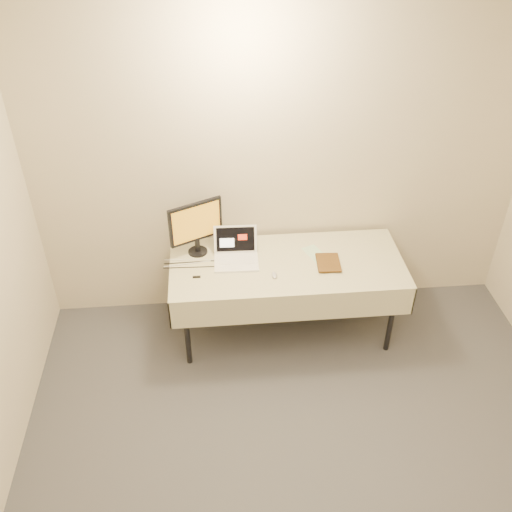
{
  "coord_description": "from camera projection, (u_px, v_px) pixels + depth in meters",
  "views": [
    {
      "loc": [
        -0.57,
        -1.53,
        3.47
      ],
      "look_at": [
        -0.25,
        1.99,
        0.86
      ],
      "focal_mm": 40.0,
      "sensor_mm": 36.0,
      "label": 1
    }
  ],
  "objects": [
    {
      "name": "back_wall",
      "position": [
        282.0,
        167.0,
        4.53
      ],
      "size": [
        4.0,
        0.1,
        2.7
      ],
      "primitive_type": "cube",
      "color": "beige",
      "rests_on": "ground"
    },
    {
      "name": "table",
      "position": [
        287.0,
        269.0,
        4.56
      ],
      "size": [
        1.86,
        0.81,
        0.74
      ],
      "color": "black",
      "rests_on": "ground"
    },
    {
      "name": "laptop",
      "position": [
        236.0,
        253.0,
        4.54
      ],
      "size": [
        0.36,
        0.34,
        0.23
      ],
      "rotation": [
        0.0,
        0.0,
        -0.03
      ],
      "color": "white",
      "rests_on": "table"
    },
    {
      "name": "monitor",
      "position": [
        196.0,
        224.0,
        4.48
      ],
      "size": [
        0.42,
        0.22,
        0.46
      ],
      "rotation": [
        0.0,
        0.0,
        0.44
      ],
      "color": "black",
      "rests_on": "table"
    },
    {
      "name": "book",
      "position": [
        318.0,
        252.0,
        4.43
      ],
      "size": [
        0.18,
        0.03,
        0.24
      ],
      "primitive_type": "imported",
      "rotation": [
        0.0,
        0.0,
        -0.07
      ],
      "color": "brown",
      "rests_on": "table"
    },
    {
      "name": "alarm_clock",
      "position": [
        244.0,
        243.0,
        4.71
      ],
      "size": [
        0.12,
        0.07,
        0.05
      ],
      "rotation": [
        0.0,
        0.0,
        -0.28
      ],
      "color": "black",
      "rests_on": "table"
    },
    {
      "name": "clicker",
      "position": [
        274.0,
        275.0,
        4.38
      ],
      "size": [
        0.04,
        0.08,
        0.02
      ],
      "primitive_type": "ellipsoid",
      "rotation": [
        0.0,
        0.0,
        0.01
      ],
      "color": "#B9B9BC",
      "rests_on": "table"
    },
    {
      "name": "paper_form",
      "position": [
        318.0,
        256.0,
        4.59
      ],
      "size": [
        0.24,
        0.34,
        0.0
      ],
      "primitive_type": "cube",
      "rotation": [
        0.0,
        0.0,
        0.4
      ],
      "color": "#B8E2B4",
      "rests_on": "table"
    },
    {
      "name": "usb_dongle",
      "position": [
        197.0,
        277.0,
        4.37
      ],
      "size": [
        0.06,
        0.02,
        0.01
      ],
      "primitive_type": "cube",
      "rotation": [
        0.0,
        0.0,
        -0.02
      ],
      "color": "black",
      "rests_on": "table"
    }
  ]
}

